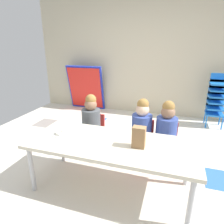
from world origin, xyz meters
TOP-DOWN VIEW (x-y plane):
  - ground_plane at (-0.00, 0.00)m, footprint 5.21×4.52m
  - back_wall at (0.00, 2.26)m, footprint 5.21×0.10m
  - craft_table at (0.09, -0.53)m, footprint 1.79×0.74m
  - seated_child_near_camera at (-0.40, 0.07)m, footprint 0.32×0.31m
  - seated_child_middle_seat at (0.32, 0.07)m, footprint 0.32×0.31m
  - seated_child_far_right at (0.63, 0.07)m, footprint 0.33×0.33m
  - kid_chair_blue_stack at (1.47, 1.84)m, footprint 0.32×0.30m
  - folded_activity_table at (-1.42, 2.06)m, footprint 0.90×0.29m
  - paper_bag_brown at (0.39, -0.54)m, footprint 0.13×0.09m
  - paper_plate_near_edge at (-0.53, -0.53)m, footprint 0.18×0.18m
  - donut_powdered_on_plate at (-0.53, -0.53)m, footprint 0.12×0.12m

SIDE VIEW (x-z plane):
  - ground_plane at x=0.00m, z-range -0.02..0.00m
  - craft_table at x=0.09m, z-range 0.24..0.83m
  - folded_activity_table at x=-1.42m, z-range -0.01..1.08m
  - seated_child_near_camera at x=-0.40m, z-range 0.10..1.01m
  - seated_child_middle_seat at x=0.32m, z-range 0.10..1.01m
  - seated_child_far_right at x=0.63m, z-range 0.10..1.01m
  - kid_chair_blue_stack at x=1.47m, z-range 0.06..1.10m
  - paper_plate_near_edge at x=-0.53m, z-range 0.58..0.59m
  - donut_powdered_on_plate at x=-0.53m, z-range 0.59..0.62m
  - paper_bag_brown at x=0.39m, z-range 0.58..0.80m
  - back_wall at x=0.00m, z-range 0.00..2.66m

